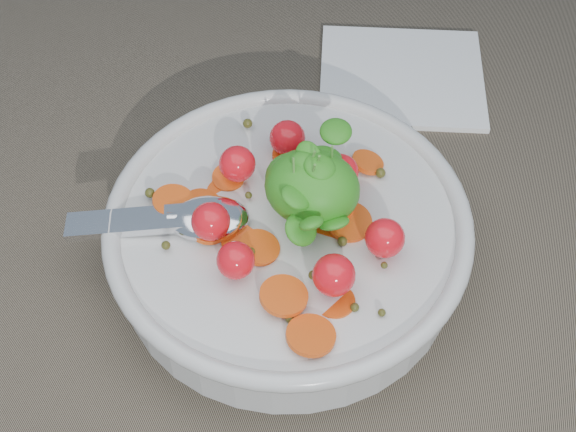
# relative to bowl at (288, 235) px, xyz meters

# --- Properties ---
(ground) EXTENTS (6.00, 6.00, 0.00)m
(ground) POSITION_rel_bowl_xyz_m (-0.02, 0.02, -0.03)
(ground) COLOR #736652
(ground) RESTS_ON ground
(bowl) EXTENTS (0.27, 0.25, 0.11)m
(bowl) POSITION_rel_bowl_xyz_m (0.00, 0.00, 0.00)
(bowl) COLOR silver
(bowl) RESTS_ON ground
(napkin) EXTENTS (0.16, 0.15, 0.01)m
(napkin) POSITION_rel_bowl_xyz_m (0.04, 0.21, -0.03)
(napkin) COLOR white
(napkin) RESTS_ON ground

